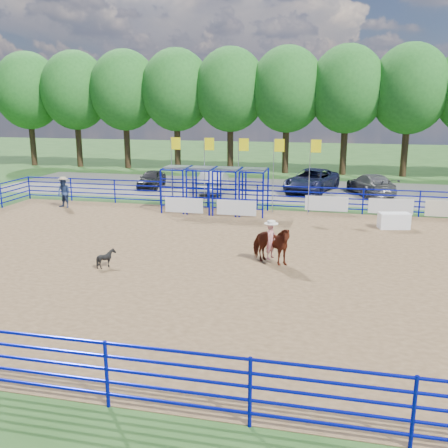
{
  "coord_description": "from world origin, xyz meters",
  "views": [
    {
      "loc": [
        4.39,
        -18.48,
        6.23
      ],
      "look_at": [
        0.02,
        1.0,
        1.3
      ],
      "focal_mm": 40.0,
      "sensor_mm": 36.0,
      "label": 1
    }
  ],
  "objects_px": {
    "car_a": "(152,179)",
    "car_b": "(214,181)",
    "car_d": "(371,184)",
    "car_c": "(312,180)",
    "calf": "(106,258)",
    "announcer_table": "(394,221)",
    "spectator_cowboy": "(64,193)",
    "horse_and_rider": "(271,242)"
  },
  "relations": [
    {
      "from": "calf",
      "to": "car_a",
      "type": "height_order",
      "value": "car_a"
    },
    {
      "from": "car_a",
      "to": "car_d",
      "type": "xyz_separation_m",
      "value": [
        15.62,
        0.41,
        0.08
      ]
    },
    {
      "from": "car_d",
      "to": "announcer_table",
      "type": "bearing_deg",
      "value": 74.43
    },
    {
      "from": "announcer_table",
      "to": "car_b",
      "type": "relative_size",
      "value": 0.32
    },
    {
      "from": "spectator_cowboy",
      "to": "car_b",
      "type": "bearing_deg",
      "value": 43.6
    },
    {
      "from": "announcer_table",
      "to": "horse_and_rider",
      "type": "height_order",
      "value": "horse_and_rider"
    },
    {
      "from": "car_c",
      "to": "car_d",
      "type": "bearing_deg",
      "value": 9.97
    },
    {
      "from": "car_b",
      "to": "car_d",
      "type": "xyz_separation_m",
      "value": [
        10.67,
        1.32,
        -0.04
      ]
    },
    {
      "from": "spectator_cowboy",
      "to": "car_c",
      "type": "relative_size",
      "value": 0.32
    },
    {
      "from": "car_d",
      "to": "calf",
      "type": "bearing_deg",
      "value": 39.99
    },
    {
      "from": "calf",
      "to": "spectator_cowboy",
      "type": "xyz_separation_m",
      "value": [
        -7.32,
        9.65,
        0.56
      ]
    },
    {
      "from": "announcer_table",
      "to": "car_c",
      "type": "bearing_deg",
      "value": 114.95
    },
    {
      "from": "car_c",
      "to": "calf",
      "type": "bearing_deg",
      "value": -93.28
    },
    {
      "from": "spectator_cowboy",
      "to": "car_a",
      "type": "relative_size",
      "value": 0.49
    },
    {
      "from": "car_b",
      "to": "car_d",
      "type": "height_order",
      "value": "car_b"
    },
    {
      "from": "horse_and_rider",
      "to": "car_a",
      "type": "bearing_deg",
      "value": 124.51
    },
    {
      "from": "calf",
      "to": "horse_and_rider",
      "type": "bearing_deg",
      "value": -83.35
    },
    {
      "from": "announcer_table",
      "to": "car_b",
      "type": "xyz_separation_m",
      "value": [
        -11.25,
        8.04,
        0.36
      ]
    },
    {
      "from": "horse_and_rider",
      "to": "car_b",
      "type": "height_order",
      "value": "horse_and_rider"
    },
    {
      "from": "car_b",
      "to": "car_c",
      "type": "bearing_deg",
      "value": -170.4
    },
    {
      "from": "horse_and_rider",
      "to": "car_a",
      "type": "relative_size",
      "value": 0.66
    },
    {
      "from": "spectator_cowboy",
      "to": "car_d",
      "type": "relative_size",
      "value": 0.37
    },
    {
      "from": "calf",
      "to": "car_c",
      "type": "relative_size",
      "value": 0.13
    },
    {
      "from": "calf",
      "to": "car_a",
      "type": "relative_size",
      "value": 0.19
    },
    {
      "from": "spectator_cowboy",
      "to": "car_d",
      "type": "height_order",
      "value": "spectator_cowboy"
    },
    {
      "from": "car_c",
      "to": "horse_and_rider",
      "type": "bearing_deg",
      "value": -75.59
    },
    {
      "from": "horse_and_rider",
      "to": "spectator_cowboy",
      "type": "relative_size",
      "value": 1.34
    },
    {
      "from": "announcer_table",
      "to": "car_b",
      "type": "bearing_deg",
      "value": 144.44
    },
    {
      "from": "car_a",
      "to": "car_b",
      "type": "distance_m",
      "value": 5.03
    },
    {
      "from": "horse_and_rider",
      "to": "car_d",
      "type": "distance_m",
      "value": 16.94
    },
    {
      "from": "calf",
      "to": "spectator_cowboy",
      "type": "height_order",
      "value": "spectator_cowboy"
    },
    {
      "from": "announcer_table",
      "to": "car_d",
      "type": "height_order",
      "value": "car_d"
    },
    {
      "from": "announcer_table",
      "to": "car_a",
      "type": "xyz_separation_m",
      "value": [
        -16.2,
        8.95,
        0.23
      ]
    },
    {
      "from": "announcer_table",
      "to": "car_c",
      "type": "xyz_separation_m",
      "value": [
        -4.58,
        9.85,
        0.38
      ]
    },
    {
      "from": "horse_and_rider",
      "to": "announcer_table",
      "type": "bearing_deg",
      "value": 52.48
    },
    {
      "from": "horse_and_rider",
      "to": "car_d",
      "type": "bearing_deg",
      "value": 73.83
    },
    {
      "from": "car_c",
      "to": "car_a",
      "type": "bearing_deg",
      "value": -158.72
    },
    {
      "from": "horse_and_rider",
      "to": "car_c",
      "type": "xyz_separation_m",
      "value": [
        0.72,
        16.75,
        -0.11
      ]
    },
    {
      "from": "announcer_table",
      "to": "spectator_cowboy",
      "type": "relative_size",
      "value": 0.81
    },
    {
      "from": "calf",
      "to": "spectator_cowboy",
      "type": "relative_size",
      "value": 0.39
    },
    {
      "from": "car_b",
      "to": "spectator_cowboy",
      "type": "bearing_deg",
      "value": 38.04
    },
    {
      "from": "car_a",
      "to": "car_b",
      "type": "bearing_deg",
      "value": -15.15
    }
  ]
}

